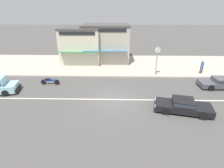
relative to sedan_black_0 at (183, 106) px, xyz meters
The scene contains 10 objects.
ground_plane 5.83m from the sedan_black_0, 161.48° to the left, with size 160.00×160.00×0.00m, color #4C4947.
lane_centre_stripe 5.83m from the sedan_black_0, 161.48° to the left, with size 50.40×0.14×0.01m, color silver.
kerb_strip 13.52m from the sedan_black_0, 114.04° to the left, with size 68.00×10.00×0.15m, color #ADA393.
sedan_black_0 is the anchor object (origin of this frame).
sedan_dark_grey_2 7.23m from the sedan_black_0, 40.36° to the left, with size 4.35×1.79×1.06m.
motorcycle_0 13.24m from the sedan_black_0, 157.52° to the left, with size 1.99×0.56×0.80m.
street_clock 8.18m from the sedan_black_0, 93.66° to the left, with size 0.67×0.22×3.34m.
pedestrian_near_clock 10.09m from the sedan_black_0, 58.80° to the left, with size 0.34×0.34×1.65m.
shopfront_corner_warung 16.09m from the sedan_black_0, 114.89° to the left, with size 6.69×6.45×5.29m.
shopfront_mid_block 17.42m from the sedan_black_0, 126.56° to the left, with size 5.57×6.45×4.96m.
Camera 1 is at (0.26, -13.79, 7.46)m, focal length 28.00 mm.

